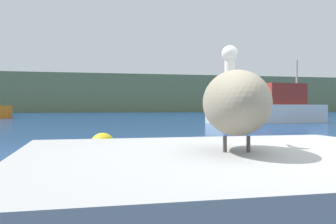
# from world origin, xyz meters

# --- Properties ---
(hillside_backdrop) EXTENTS (140.00, 17.86, 6.89)m
(hillside_backdrop) POSITION_xyz_m (0.00, 72.53, 3.44)
(hillside_backdrop) COLOR #6B7A51
(hillside_backdrop) RESTS_ON ground
(pier_dock) EXTENTS (3.33, 2.78, 0.72)m
(pier_dock) POSITION_xyz_m (-0.84, 0.11, 0.36)
(pier_dock) COLOR #969696
(pier_dock) RESTS_ON ground
(pelican) EXTENTS (0.78, 1.35, 0.88)m
(pelican) POSITION_xyz_m (-0.84, 0.12, 1.10)
(pelican) COLOR gray
(pelican) RESTS_ON pier_dock
(fishing_boat_white) EXTENTS (8.10, 3.49, 4.15)m
(fishing_boat_white) POSITION_xyz_m (9.97, 19.69, 0.92)
(fishing_boat_white) COLOR white
(fishing_boat_white) RESTS_ON ground
(mooring_buoy) EXTENTS (0.53, 0.53, 0.53)m
(mooring_buoy) POSITION_xyz_m (-1.61, 5.06, 0.27)
(mooring_buoy) COLOR yellow
(mooring_buoy) RESTS_ON ground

